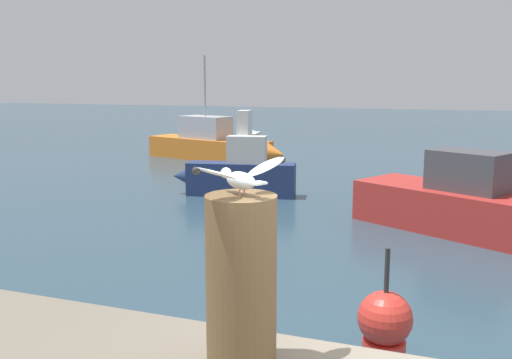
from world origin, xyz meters
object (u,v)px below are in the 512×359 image
(boat_navy, at_px, (237,175))
(channel_buoy, at_px, (385,329))
(mooring_post, at_px, (241,282))
(boat_orange, at_px, (218,145))
(seagull, at_px, (240,176))
(boat_white, at_px, (247,136))
(boat_red, at_px, (510,214))

(boat_navy, xyz_separation_m, channel_buoy, (4.84, -7.97, -0.08))
(boat_navy, relative_size, channel_buoy, 2.50)
(mooring_post, xyz_separation_m, boat_orange, (-7.49, 16.57, -1.24))
(seagull, relative_size, boat_navy, 0.19)
(seagull, height_order, boat_white, seagull)
(boat_orange, xyz_separation_m, boat_red, (9.57, -8.28, -0.05))
(boat_red, height_order, channel_buoy, boat_red)
(mooring_post, xyz_separation_m, seagull, (-0.00, 0.00, 0.63))
(boat_white, bearing_deg, boat_navy, -70.44)
(boat_orange, distance_m, boat_red, 12.65)
(boat_white, xyz_separation_m, boat_navy, (3.80, -10.68, 0.06))
(mooring_post, relative_size, boat_red, 0.18)
(boat_navy, bearing_deg, seagull, -67.83)
(boat_red, xyz_separation_m, boat_white, (-10.19, 12.96, -0.02))
(boat_white, bearing_deg, seagull, -69.13)
(mooring_post, distance_m, seagull, 0.63)
(boat_red, relative_size, boat_white, 1.66)
(mooring_post, relative_size, seagull, 1.64)
(boat_orange, relative_size, boat_red, 1.07)
(boat_navy, distance_m, channel_buoy, 9.32)
(mooring_post, distance_m, boat_orange, 18.23)
(mooring_post, bearing_deg, boat_orange, 114.31)
(mooring_post, bearing_deg, boat_red, 75.90)
(boat_navy, bearing_deg, mooring_post, -67.82)
(boat_orange, distance_m, boat_white, 4.73)
(boat_red, distance_m, boat_navy, 6.79)
(boat_red, height_order, boat_white, boat_white)
(boat_orange, bearing_deg, boat_navy, -62.10)
(boat_red, bearing_deg, boat_white, 128.17)
(mooring_post, distance_m, boat_red, 8.65)
(seagull, relative_size, channel_buoy, 0.47)
(seagull, bearing_deg, boat_red, 75.88)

